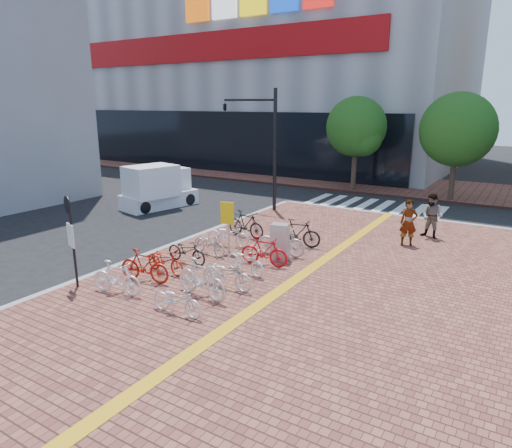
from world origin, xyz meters
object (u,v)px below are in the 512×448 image
Objects in this scene: notice_sign at (71,230)px; bike_8 at (201,278)px; bike_7 at (177,300)px; bike_0 at (117,278)px; bike_9 at (227,274)px; traffic_light_pole at (251,127)px; bike_1 at (144,266)px; utility_box at (280,242)px; pedestrian_b at (432,216)px; bike_13 at (298,233)px; bike_3 at (187,251)px; yellow_sign at (228,218)px; bike_10 at (245,260)px; bike_12 at (281,241)px; bike_4 at (209,244)px; box_truck at (158,187)px; bike_5 at (228,235)px; bike_11 at (264,251)px; bike_6 at (246,224)px; bike_2 at (165,260)px; pedestrian_a at (409,223)px.

bike_8 is at bearing 20.90° from notice_sign.
bike_0 is at bearing 84.88° from bike_7.
bike_9 is 12.04m from traffic_light_pole.
bike_1 is 1.32× the size of utility_box.
bike_8 is 1.02× the size of pedestrian_b.
traffic_light_pole is at bearing 34.97° from bike_13.
bike_8 is 12.70m from traffic_light_pole.
bike_3 is 0.92× the size of pedestrian_b.
bike_8 is at bearing -65.49° from yellow_sign.
bike_12 is (0.14, 2.20, 0.11)m from bike_10.
bike_4 is 0.84× the size of bike_8.
box_truck is at bearing 64.13° from bike_4.
bike_12 is (-0.08, 3.56, 0.09)m from bike_9.
bike_5 is 2.62m from bike_11.
bike_3 is 4.03m from notice_sign.
bike_7 is (2.41, -7.10, -0.15)m from bike_6.
yellow_sign is at bearing 65.60° from bike_11.
bike_11 reaches higher than bike_7.
bike_6 reaches higher than bike_13.
bike_8 reaches higher than bike_10.
bike_6 is 1.42× the size of utility_box.
bike_2 is at bearing 57.47° from notice_sign.
pedestrian_a is (6.01, 5.09, 0.50)m from bike_4.
bike_9 is 1.04× the size of bike_11.
bike_6 is 2.45m from bike_13.
bike_12 is (2.43, 3.57, 0.12)m from bike_2.
utility_box is (0.17, -1.76, 0.12)m from bike_13.
yellow_sign is at bearing -16.58° from bike_0.
bike_5 is 2.75m from bike_13.
bike_13 reaches higher than bike_4.
pedestrian_a is at bearing -41.77° from bike_3.
bike_11 is at bearing 3.09° from bike_10.
bike_7 is 0.84× the size of bike_8.
bike_2 is 0.90× the size of pedestrian_a.
traffic_light_pole reaches higher than yellow_sign.
bike_2 is at bearing -172.62° from bike_4.
box_truck reaches higher than bike_4.
bike_7 is 3.54m from bike_10.
bike_12 is 0.47m from utility_box.
utility_box is at bearing -51.01° from traffic_light_pole.
bike_8 is (2.19, -3.23, 0.15)m from bike_4.
bike_12 reaches higher than bike_11.
bike_9 is 3.15m from utility_box.
bike_1 is 0.98× the size of bike_5.
bike_9 is at bearing 30.64° from notice_sign.
bike_4 is 1.19m from yellow_sign.
bike_5 is at bearing 172.07° from utility_box.
bike_13 is (2.48, 3.79, 0.10)m from bike_3.
bike_6 is 7.50m from bike_7.
bike_10 is at bearing -54.50° from bike_2.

